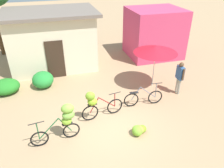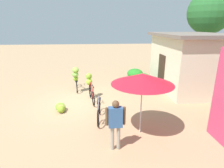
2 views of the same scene
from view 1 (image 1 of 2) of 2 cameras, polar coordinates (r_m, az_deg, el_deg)
The scene contains 11 objects.
ground_plane at distance 8.44m, azimuth -1.49°, elevation -10.70°, with size 60.00×60.00×0.00m, color tan.
building_low at distance 12.88m, azimuth -15.31°, elevation 11.23°, with size 4.98×3.56×3.15m.
shop_pink at distance 14.31m, azimuth 10.93°, elevation 13.02°, with size 3.20×2.80×2.93m, color #D43D66.
hedge_bush_front_left at distance 11.27m, azimuth -26.07°, elevation -0.63°, with size 1.27×1.10×0.68m, color #278026.
hedge_bush_front_right at distance 11.14m, azimuth -17.63°, elevation 1.10°, with size 1.01×1.09×0.77m, color #278D36.
market_umbrella at distance 10.24m, azimuth 11.37°, elevation 8.96°, with size 2.02×2.02×2.11m.
bicycle_leftmost at distance 7.49m, azimuth -12.37°, elevation -9.00°, with size 1.67×0.41×1.42m.
bicycle_near_pile at distance 8.33m, azimuth -4.12°, elevation -5.04°, with size 1.71×0.44×1.30m.
bicycle_center_loaded at distance 9.39m, azimuth 8.22°, elevation -3.59°, with size 1.71×0.20×1.02m.
banana_pile_on_ground at distance 8.04m, azimuth 6.97°, elevation -11.86°, with size 0.62×0.49×0.36m.
person_vendor at distance 10.29m, azimuth 17.32°, elevation 2.28°, with size 0.21×0.58×1.57m.
Camera 1 is at (-1.57, -6.22, 5.48)m, focal length 34.97 mm.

